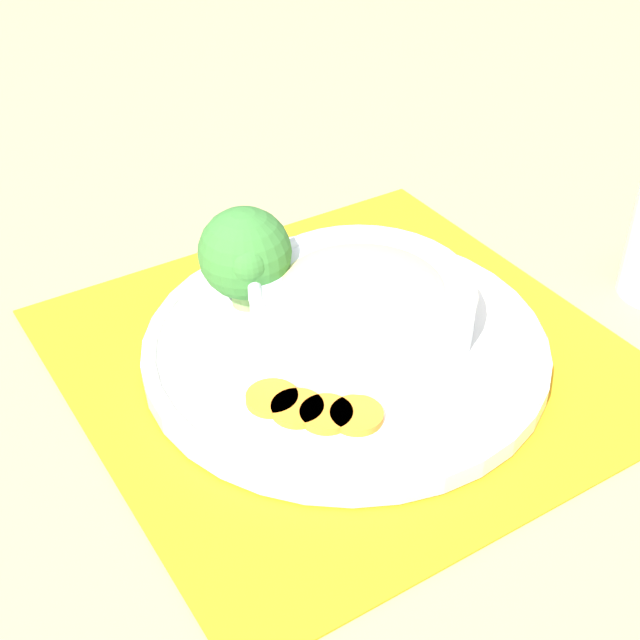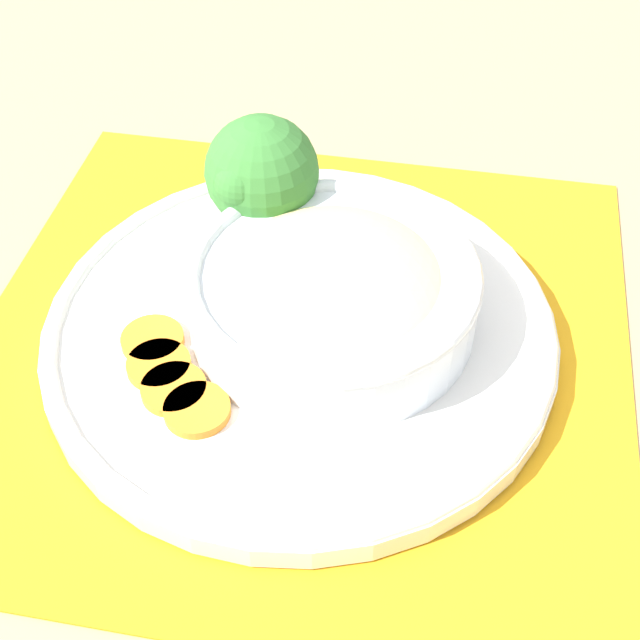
# 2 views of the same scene
# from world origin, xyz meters

# --- Properties ---
(ground_plane) EXTENTS (4.00, 4.00, 0.00)m
(ground_plane) POSITION_xyz_m (0.00, 0.00, 0.00)
(ground_plane) COLOR tan
(placemat) EXTENTS (0.43, 0.44, 0.00)m
(placemat) POSITION_xyz_m (0.00, 0.00, 0.00)
(placemat) COLOR orange
(placemat) RESTS_ON ground_plane
(plate) EXTENTS (0.33, 0.33, 0.02)m
(plate) POSITION_xyz_m (0.00, 0.00, 0.02)
(plate) COLOR white
(plate) RESTS_ON placemat
(bowl) EXTENTS (0.18, 0.18, 0.05)m
(bowl) POSITION_xyz_m (0.01, -0.02, 0.05)
(bowl) COLOR silver
(bowl) RESTS_ON plate
(broccoli_floret) EXTENTS (0.08, 0.08, 0.09)m
(broccoli_floret) POSITION_xyz_m (0.09, 0.04, 0.07)
(broccoli_floret) COLOR #84AD5B
(broccoli_floret) RESTS_ON plate
(carrot_slice_near) EXTENTS (0.04, 0.04, 0.01)m
(carrot_slice_near) POSITION_xyz_m (-0.03, 0.09, 0.02)
(carrot_slice_near) COLOR orange
(carrot_slice_near) RESTS_ON plate
(carrot_slice_middle) EXTENTS (0.04, 0.04, 0.01)m
(carrot_slice_middle) POSITION_xyz_m (-0.05, 0.08, 0.02)
(carrot_slice_middle) COLOR orange
(carrot_slice_middle) RESTS_ON plate
(carrot_slice_far) EXTENTS (0.04, 0.04, 0.01)m
(carrot_slice_far) POSITION_xyz_m (-0.07, 0.06, 0.02)
(carrot_slice_far) COLOR orange
(carrot_slice_far) RESTS_ON plate
(carrot_slice_extra) EXTENTS (0.04, 0.04, 0.01)m
(carrot_slice_extra) POSITION_xyz_m (-0.08, 0.05, 0.02)
(carrot_slice_extra) COLOR orange
(carrot_slice_extra) RESTS_ON plate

